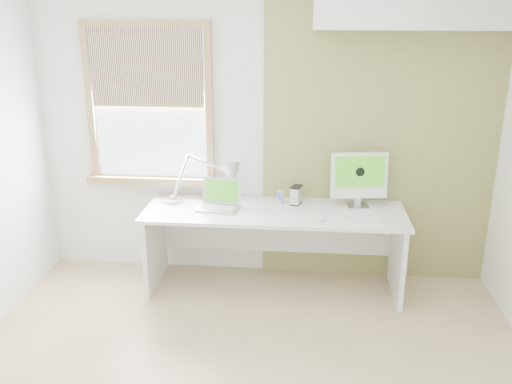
# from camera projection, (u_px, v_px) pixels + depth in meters

# --- Properties ---
(room) EXTENTS (4.04, 3.54, 2.64)m
(room) POSITION_uv_depth(u_px,v_px,m) (239.00, 200.00, 3.12)
(room) COLOR tan
(room) RESTS_ON ground
(accent_wall) EXTENTS (2.00, 0.02, 2.60)m
(accent_wall) POSITION_uv_depth(u_px,v_px,m) (380.00, 137.00, 4.68)
(accent_wall) COLOR #958C49
(accent_wall) RESTS_ON room
(soffit) EXTENTS (1.60, 0.40, 0.42)m
(soffit) POSITION_uv_depth(u_px,v_px,m) (419.00, 1.00, 4.15)
(soffit) COLOR white
(soffit) RESTS_ON room
(window) EXTENTS (1.20, 0.14, 1.42)m
(window) POSITION_uv_depth(u_px,v_px,m) (149.00, 105.00, 4.75)
(window) COLOR #957349
(window) RESTS_ON room
(desk) EXTENTS (2.20, 0.70, 0.73)m
(desk) POSITION_uv_depth(u_px,v_px,m) (274.00, 229.00, 4.72)
(desk) COLOR white
(desk) RESTS_ON room
(desk_lamp) EXTENTS (0.77, 0.31, 0.43)m
(desk_lamp) POSITION_uv_depth(u_px,v_px,m) (221.00, 177.00, 4.74)
(desk_lamp) COLOR #BBBEC0
(desk_lamp) RESTS_ON desk
(laptop) EXTENTS (0.37, 0.32, 0.24)m
(laptop) POSITION_uv_depth(u_px,v_px,m) (220.00, 201.00, 4.65)
(laptop) COLOR #BBBEC0
(laptop) RESTS_ON desk
(phone_dock) EXTENTS (0.07, 0.07, 0.12)m
(phone_dock) POSITION_uv_depth(u_px,v_px,m) (280.00, 199.00, 4.76)
(phone_dock) COLOR #BBBEC0
(phone_dock) RESTS_ON desk
(external_drive) EXTENTS (0.11, 0.14, 0.16)m
(external_drive) POSITION_uv_depth(u_px,v_px,m) (296.00, 195.00, 4.73)
(external_drive) COLOR #BBBEC0
(external_drive) RESTS_ON desk
(imac) EXTENTS (0.49, 0.19, 0.47)m
(imac) POSITION_uv_depth(u_px,v_px,m) (359.00, 177.00, 4.62)
(imac) COLOR #BBBEC0
(imac) RESTS_ON desk
(keyboard) EXTENTS (0.48, 0.15, 0.02)m
(keyboard) POSITION_uv_depth(u_px,v_px,m) (353.00, 218.00, 4.39)
(keyboard) COLOR white
(keyboard) RESTS_ON desk
(mouse) EXTENTS (0.09, 0.12, 0.03)m
(mouse) POSITION_uv_depth(u_px,v_px,m) (322.00, 218.00, 4.38)
(mouse) COLOR white
(mouse) RESTS_ON desk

